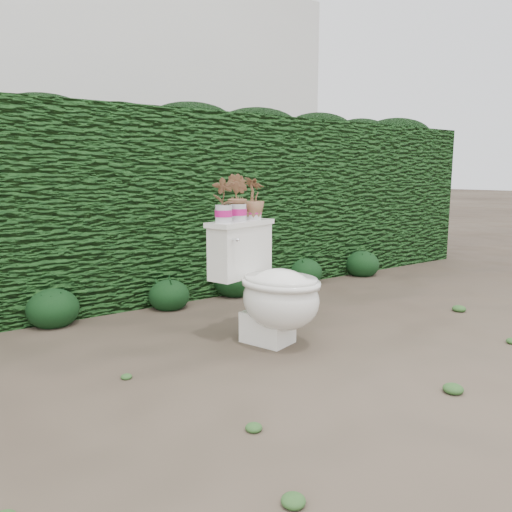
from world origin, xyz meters
TOP-DOWN VIEW (x-y plane):
  - ground at (0.00, 0.00)m, footprint 60.00×60.00m
  - hedge at (0.00, 1.60)m, footprint 8.00×1.00m
  - house_wall at (0.60, 6.00)m, footprint 8.00×3.50m
  - toilet at (0.22, -0.14)m, footprint 0.64×0.78m
  - potted_plant_left at (-0.01, 0.04)m, footprint 0.17×0.16m
  - potted_plant_center at (0.13, 0.08)m, footprint 0.14×0.17m
  - potted_plant_right at (0.28, 0.13)m, footprint 0.18×0.18m
  - liriope_clump_2 at (-0.81, 1.08)m, footprint 0.37×0.37m
  - liriope_clump_3 at (0.06, 1.01)m, footprint 0.33×0.33m
  - liriope_clump_4 at (0.76, 1.08)m, footprint 0.44×0.44m
  - liriope_clump_5 at (1.58, 1.08)m, footprint 0.35×0.35m
  - liriope_clump_6 at (2.34, 1.02)m, footprint 0.36×0.36m

SIDE VIEW (x-z plane):
  - ground at x=0.00m, z-range 0.00..0.00m
  - liriope_clump_3 at x=0.06m, z-range 0.00..0.26m
  - liriope_clump_5 at x=1.58m, z-range 0.00..0.28m
  - liriope_clump_6 at x=2.34m, z-range 0.00..0.29m
  - liriope_clump_2 at x=-0.81m, z-range 0.00..0.29m
  - liriope_clump_4 at x=0.76m, z-range 0.00..0.35m
  - toilet at x=0.22m, z-range -0.03..0.74m
  - hedge at x=0.00m, z-range 0.00..1.60m
  - potted_plant_right at x=0.28m, z-range 0.78..1.04m
  - potted_plant_left at x=-0.01m, z-range 0.78..1.04m
  - potted_plant_center at x=0.13m, z-range 0.78..1.06m
  - house_wall at x=0.60m, z-range 0.00..4.00m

